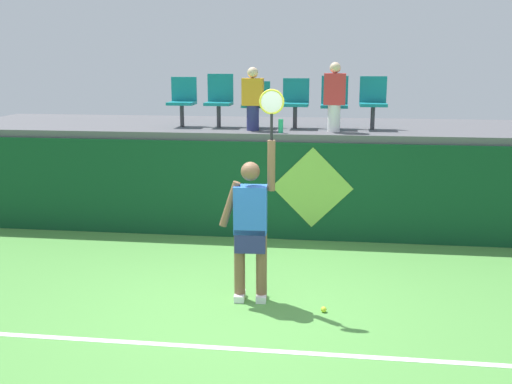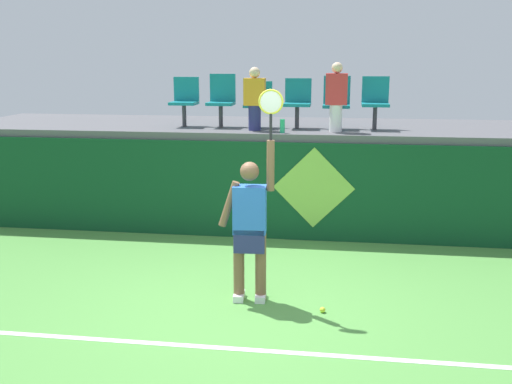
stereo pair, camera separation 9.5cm
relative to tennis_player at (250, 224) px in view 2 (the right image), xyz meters
The scene contains 16 objects.
ground_plane 0.99m from the tennis_player, 100.46° to the right, with size 40.00×40.00×0.00m, color #519342.
court_back_wall 2.59m from the tennis_player, 91.30° to the left, with size 11.28×0.20×1.55m, color #0F4223.
spectator_platform 3.95m from the tennis_player, 90.86° to the left, with size 11.28×2.72×0.12m, color #56565B.
court_baseline_stripe 1.57m from the tennis_player, 92.67° to the right, with size 10.16×0.08×0.01m, color white.
tennis_player is the anchor object (origin of this frame).
tennis_ball 1.28m from the tennis_player, 16.23° to the right, with size 0.07×0.07×0.07m, color #D1E533.
water_bottle 2.84m from the tennis_player, 87.98° to the left, with size 0.08×0.08×0.22m, color #26B272.
stadium_chair_0 3.98m from the tennis_player, 115.84° to the left, with size 0.44×0.42×0.83m.
stadium_chair_1 3.77m from the tennis_player, 106.54° to the left, with size 0.44×0.42×0.89m.
stadium_chair_2 3.63m from the tennis_player, 96.43° to the left, with size 0.44×0.42×0.77m.
stadium_chair_3 3.63m from the tennis_player, 85.37° to the left, with size 0.44×0.42×0.82m.
stadium_chair_4 3.74m from the tennis_player, 74.94° to the left, with size 0.44×0.42×0.86m.
stadium_chair_5 3.94m from the tennis_player, 65.60° to the left, with size 0.44×0.42×0.86m.
spectator_0 3.37m from the tennis_player, 72.80° to the left, with size 0.34×0.20×1.09m.
spectator_1 3.26m from the tennis_player, 97.34° to the left, with size 0.34×0.20×1.01m.
wall_signage_mount 2.72m from the tennis_player, 75.99° to the left, with size 1.27×0.01×1.49m.
Camera 2 is at (1.08, -6.32, 2.84)m, focal length 42.00 mm.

